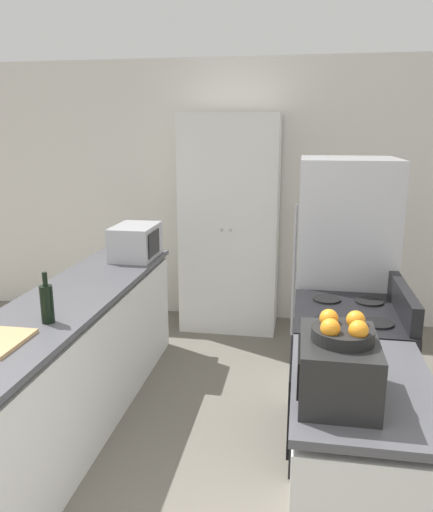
{
  "coord_description": "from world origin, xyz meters",
  "views": [
    {
      "loc": [
        0.57,
        -1.41,
        1.91
      ],
      "look_at": [
        0.0,
        1.97,
        1.05
      ],
      "focal_mm": 35.0,
      "sensor_mm": 36.0,
      "label": 1
    }
  ],
  "objects_px": {
    "pantry_cabinet": "(230,224)",
    "fruit_bowl": "(343,331)",
    "wine_bottle": "(47,303)",
    "toaster_oven": "(337,368)",
    "microwave": "(136,242)",
    "stove": "(346,379)",
    "refrigerator": "(342,278)"
  },
  "relations": [
    {
      "from": "refrigerator",
      "to": "microwave",
      "type": "bearing_deg",
      "value": 171.83
    },
    {
      "from": "microwave",
      "to": "toaster_oven",
      "type": "bearing_deg",
      "value": -53.4
    },
    {
      "from": "wine_bottle",
      "to": "toaster_oven",
      "type": "height_order",
      "value": "wine_bottle"
    },
    {
      "from": "pantry_cabinet",
      "to": "toaster_oven",
      "type": "distance_m",
      "value": 2.99
    },
    {
      "from": "stove",
      "to": "refrigerator",
      "type": "bearing_deg",
      "value": 89.27
    },
    {
      "from": "fruit_bowl",
      "to": "wine_bottle",
      "type": "bearing_deg",
      "value": 159.66
    },
    {
      "from": "refrigerator",
      "to": "wine_bottle",
      "type": "xyz_separation_m",
      "value": [
        -1.66,
        -1.23,
        0.13
      ]
    },
    {
      "from": "microwave",
      "to": "toaster_oven",
      "type": "distance_m",
      "value": 2.51
    },
    {
      "from": "wine_bottle",
      "to": "toaster_oven",
      "type": "xyz_separation_m",
      "value": [
        1.51,
        -0.55,
        0.01
      ]
    },
    {
      "from": "pantry_cabinet",
      "to": "refrigerator",
      "type": "bearing_deg",
      "value": -47.89
    },
    {
      "from": "fruit_bowl",
      "to": "refrigerator",
      "type": "bearing_deg",
      "value": 85.39
    },
    {
      "from": "stove",
      "to": "toaster_oven",
      "type": "xyz_separation_m",
      "value": [
        -0.14,
        -1.0,
        0.56
      ]
    },
    {
      "from": "refrigerator",
      "to": "microwave",
      "type": "xyz_separation_m",
      "value": [
        -1.65,
        0.24,
        0.16
      ]
    },
    {
      "from": "toaster_oven",
      "to": "refrigerator",
      "type": "bearing_deg",
      "value": 85.04
    },
    {
      "from": "pantry_cabinet",
      "to": "refrigerator",
      "type": "xyz_separation_m",
      "value": [
        0.99,
        -1.09,
        -0.17
      ]
    },
    {
      "from": "microwave",
      "to": "wine_bottle",
      "type": "xyz_separation_m",
      "value": [
        -0.01,
        -1.47,
        -0.02
      ]
    },
    {
      "from": "stove",
      "to": "refrigerator",
      "type": "height_order",
      "value": "refrigerator"
    },
    {
      "from": "pantry_cabinet",
      "to": "wine_bottle",
      "type": "relative_size",
      "value": 7.24
    },
    {
      "from": "fruit_bowl",
      "to": "stove",
      "type": "bearing_deg",
      "value": 82.45
    },
    {
      "from": "refrigerator",
      "to": "fruit_bowl",
      "type": "relative_size",
      "value": 7.32
    },
    {
      "from": "pantry_cabinet",
      "to": "refrigerator",
      "type": "relative_size",
      "value": 1.2
    },
    {
      "from": "pantry_cabinet",
      "to": "wine_bottle",
      "type": "xyz_separation_m",
      "value": [
        -0.68,
        -2.33,
        -0.03
      ]
    },
    {
      "from": "fruit_bowl",
      "to": "toaster_oven",
      "type": "bearing_deg",
      "value": 119.17
    },
    {
      "from": "toaster_oven",
      "to": "fruit_bowl",
      "type": "height_order",
      "value": "fruit_bowl"
    },
    {
      "from": "pantry_cabinet",
      "to": "microwave",
      "type": "bearing_deg",
      "value": -127.95
    },
    {
      "from": "toaster_oven",
      "to": "fruit_bowl",
      "type": "bearing_deg",
      "value": -60.83
    },
    {
      "from": "pantry_cabinet",
      "to": "fruit_bowl",
      "type": "xyz_separation_m",
      "value": [
        0.84,
        -2.89,
        0.14
      ]
    },
    {
      "from": "refrigerator",
      "to": "toaster_oven",
      "type": "height_order",
      "value": "refrigerator"
    },
    {
      "from": "stove",
      "to": "toaster_oven",
      "type": "relative_size",
      "value": 2.53
    },
    {
      "from": "stove",
      "to": "refrigerator",
      "type": "xyz_separation_m",
      "value": [
        0.01,
        0.78,
        0.41
      ]
    },
    {
      "from": "pantry_cabinet",
      "to": "fruit_bowl",
      "type": "relative_size",
      "value": 8.75
    },
    {
      "from": "stove",
      "to": "pantry_cabinet",
      "type": "bearing_deg",
      "value": 117.57
    }
  ]
}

